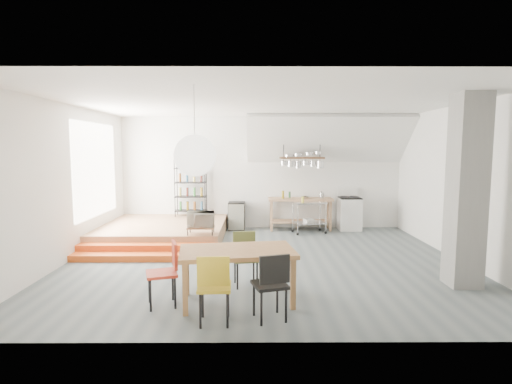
{
  "coord_description": "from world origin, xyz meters",
  "views": [
    {
      "loc": [
        -0.21,
        -8.03,
        2.29
      ],
      "look_at": [
        -0.17,
        0.8,
        1.34
      ],
      "focal_mm": 28.0,
      "sensor_mm": 36.0,
      "label": 1
    }
  ],
  "objects_px": {
    "stove": "(349,213)",
    "rolling_cart": "(309,213)",
    "mini_fridge": "(237,216)",
    "dining_table": "(237,255)"
  },
  "relations": [
    {
      "from": "rolling_cart",
      "to": "mini_fridge",
      "type": "height_order",
      "value": "rolling_cart"
    },
    {
      "from": "stove",
      "to": "rolling_cart",
      "type": "height_order",
      "value": "stove"
    },
    {
      "from": "stove",
      "to": "dining_table",
      "type": "distance_m",
      "value": 6.14
    },
    {
      "from": "rolling_cart",
      "to": "stove",
      "type": "bearing_deg",
      "value": 7.82
    },
    {
      "from": "dining_table",
      "to": "rolling_cart",
      "type": "distance_m",
      "value": 5.22
    },
    {
      "from": "dining_table",
      "to": "rolling_cart",
      "type": "xyz_separation_m",
      "value": [
        1.76,
        4.91,
        -0.16
      ]
    },
    {
      "from": "stove",
      "to": "dining_table",
      "type": "relative_size",
      "value": 0.65
    },
    {
      "from": "rolling_cart",
      "to": "mini_fridge",
      "type": "relative_size",
      "value": 1.21
    },
    {
      "from": "mini_fridge",
      "to": "stove",
      "type": "bearing_deg",
      "value": -0.78
    },
    {
      "from": "stove",
      "to": "mini_fridge",
      "type": "height_order",
      "value": "stove"
    }
  ]
}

